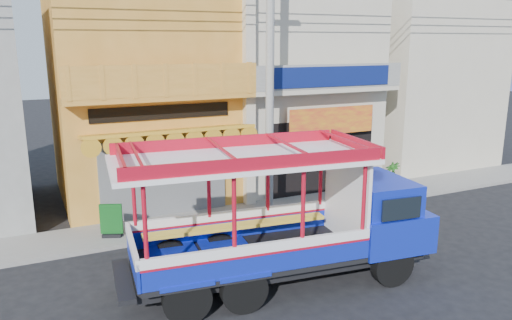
{
  "coord_description": "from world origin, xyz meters",
  "views": [
    {
      "loc": [
        -8.0,
        -10.6,
        5.74
      ],
      "look_at": [
        -1.85,
        2.5,
        2.3
      ],
      "focal_mm": 35.0,
      "sensor_mm": 36.0,
      "label": 1
    }
  ],
  "objects": [
    {
      "name": "utility_pole",
      "position": [
        -0.85,
        3.3,
        5.03
      ],
      "size": [
        28.0,
        0.26,
        9.0
      ],
      "color": "gray",
      "rests_on": "ground"
    },
    {
      "name": "potted_plant_b",
      "position": [
        2.74,
        3.42,
        0.56
      ],
      "size": [
        0.59,
        0.62,
        0.88
      ],
      "primitive_type": "imported",
      "rotation": [
        0.0,
        0.0,
        2.15
      ],
      "color": "#1D5718",
      "rests_on": "sidewalk"
    },
    {
      "name": "green_sign",
      "position": [
        -5.97,
        3.75,
        0.54
      ],
      "size": [
        0.63,
        0.48,
        1.0
      ],
      "color": "black",
      "rests_on": "sidewalk"
    },
    {
      "name": "shophouse_left",
      "position": [
        -4.0,
        7.96,
        4.11
      ],
      "size": [
        6.0,
        7.5,
        8.24
      ],
      "color": "#BC7D29",
      "rests_on": "ground"
    },
    {
      "name": "songthaew_truck",
      "position": [
        -2.21,
        -0.79,
        1.68
      ],
      "size": [
        7.7,
        3.19,
        3.49
      ],
      "color": "black",
      "rests_on": "ground"
    },
    {
      "name": "filler_building_right",
      "position": [
        9.0,
        8.0,
        3.8
      ],
      "size": [
        6.0,
        6.0,
        7.6
      ],
      "primitive_type": "cube",
      "color": "beige",
      "rests_on": "ground"
    },
    {
      "name": "shophouse_right",
      "position": [
        2.0,
        7.96,
        4.11
      ],
      "size": [
        6.0,
        6.75,
        8.24
      ],
      "color": "beige",
      "rests_on": "ground"
    },
    {
      "name": "potted_plant_c",
      "position": [
        4.66,
        3.98,
        0.67
      ],
      "size": [
        0.63,
        0.63,
        1.1
      ],
      "primitive_type": "imported",
      "rotation": [
        0.0,
        0.0,
        4.69
      ],
      "color": "#1D5718",
      "rests_on": "sidewalk"
    },
    {
      "name": "ground",
      "position": [
        0.0,
        0.0,
        0.0
      ],
      "size": [
        90.0,
        90.0,
        0.0
      ],
      "primitive_type": "plane",
      "color": "black",
      "rests_on": "ground"
    },
    {
      "name": "sidewalk",
      "position": [
        0.0,
        4.0,
        0.06
      ],
      "size": [
        30.0,
        2.0,
        0.12
      ],
      "primitive_type": "cube",
      "color": "slate",
      "rests_on": "ground"
    },
    {
      "name": "party_pilaster",
      "position": [
        -1.0,
        4.85,
        4.0
      ],
      "size": [
        0.35,
        0.3,
        8.0
      ],
      "primitive_type": "cube",
      "color": "beige",
      "rests_on": "ground"
    }
  ]
}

